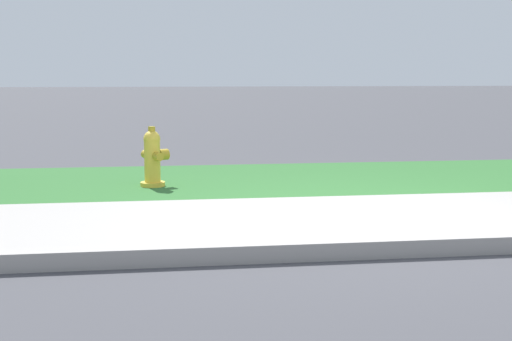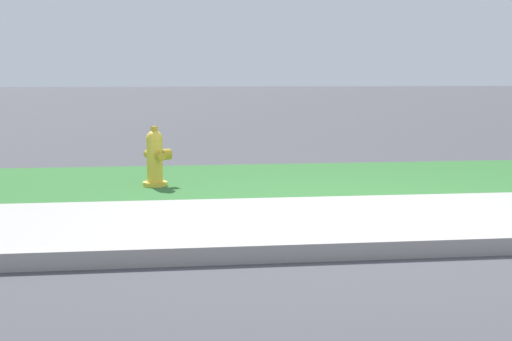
# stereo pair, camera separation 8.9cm
# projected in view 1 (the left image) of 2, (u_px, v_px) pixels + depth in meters

# --- Properties ---
(ground_plane) EXTENTS (120.00, 120.00, 0.00)m
(ground_plane) POSITION_uv_depth(u_px,v_px,m) (361.00, 220.00, 5.97)
(ground_plane) COLOR #424247
(sidewalk_pavement) EXTENTS (18.00, 2.21, 0.01)m
(sidewalk_pavement) POSITION_uv_depth(u_px,v_px,m) (361.00, 219.00, 5.97)
(sidewalk_pavement) COLOR #9E9993
(sidewalk_pavement) RESTS_ON ground
(grass_verge) EXTENTS (18.00, 2.63, 0.01)m
(grass_verge) POSITION_uv_depth(u_px,v_px,m) (301.00, 178.00, 8.34)
(grass_verge) COLOR #2D662D
(grass_verge) RESTS_ON ground
(street_curb) EXTENTS (18.00, 0.16, 0.12)m
(street_curb) POSITION_uv_depth(u_px,v_px,m) (412.00, 246.00, 4.80)
(street_curb) COLOR #9E9993
(street_curb) RESTS_ON ground
(fire_hydrant_near_corner) EXTENTS (0.32, 0.35, 0.65)m
(fire_hydrant_near_corner) POSITION_uv_depth(u_px,v_px,m) (153.00, 158.00, 7.68)
(fire_hydrant_near_corner) COLOR gold
(fire_hydrant_near_corner) RESTS_ON ground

